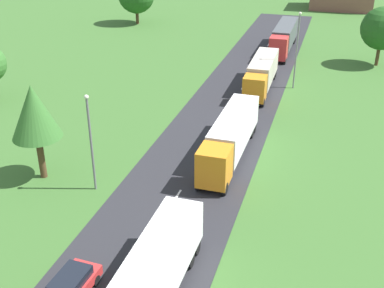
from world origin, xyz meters
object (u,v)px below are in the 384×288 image
Objects in this scene: truck_lead at (146,288)px; tree_pine at (34,112)px; tree_maple at (382,28)px; truck_third at (262,73)px; car_second at (69,287)px; truck_fourth at (284,37)px; truck_second at (230,136)px; lamppost_third at (297,47)px; lamppost_second at (91,138)px.

truck_lead is 1.71× the size of tree_pine.
tree_maple is (13.67, 51.77, 3.02)m from truck_lead.
truck_third is at bearing -134.15° from tree_maple.
truck_fourth is at bearing 84.66° from car_second.
truck_second is at bearing -112.61° from tree_maple.
tree_maple is (18.41, 51.76, 4.26)m from car_second.
tree_pine is (-14.04, -7.72, 3.68)m from truck_second.
car_second is at bearing -97.09° from truck_third.
truck_fourth is 1.76× the size of tree_maple.
truck_second is at bearing -89.10° from truck_third.
truck_second is at bearing -99.82° from lamppost_third.
car_second is (-4.97, -19.48, -1.27)m from truck_second.
truck_second is 2.94× the size of car_second.
lamppost_third is 1.15× the size of tree_maple.
truck_lead is at bearing -95.30° from lamppost_third.
truck_lead is at bearing -89.90° from truck_third.
truck_fourth is 1.75× the size of lamppost_second.
truck_third is at bearing 61.99° from tree_pine.
truck_lead is 1.14× the size of truck_third.
tree_maple is (13.27, -3.19, 2.86)m from truck_fourth.
tree_maple is (10.02, 12.51, 0.04)m from lamppost_third.
truck_fourth reaches higher than truck_third.
truck_third is 2.65× the size of car_second.
truck_lead is 19.49m from truck_second.
car_second is at bearing -70.06° from lamppost_second.
truck_fourth is 3.09× the size of car_second.
lamppost_second reaches higher than tree_maple.
tree_pine reaches higher than truck_fourth.
lamppost_second is at bearing -5.74° from tree_pine.
lamppost_third reaches higher than truck_third.
truck_lead is 39.55m from lamppost_third.
lamppost_second is (-9.22, -43.70, 2.23)m from truck_fourth.
tree_maple reaches higher than truck_fourth.
truck_lead is 37.63m from truck_third.
truck_second is 18.14m from truck_third.
tree_pine is at bearing -118.01° from truck_third.
truck_lead is 3.03× the size of car_second.
tree_maple is at bearing 67.39° from truck_second.
tree_pine reaches higher than truck_lead.
truck_second is 16.44m from tree_pine.
truck_third is 1.50× the size of tree_pine.
tree_pine is (-9.07, 11.76, 4.95)m from car_second.
truck_third is 19.94m from tree_maple.
tree_pine is at bearing -108.21° from truck_fourth.
truck_lead reaches higher than car_second.
car_second is at bearing 179.85° from truck_lead.
truck_third is 0.86× the size of truck_fourth.
truck_second reaches higher than truck_lead.
tree_pine reaches higher than lamppost_second.
lamppost_second reaches higher than truck_third.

